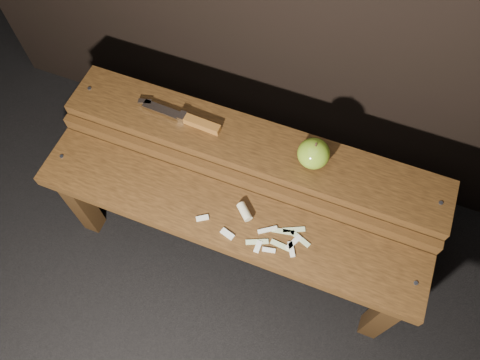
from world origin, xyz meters
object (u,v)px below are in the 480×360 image
(apple, at_px, (314,154))
(knife, at_px, (192,120))
(bench_rear_tier, at_px, (252,158))
(bench_front_tier, at_px, (226,227))

(apple, relative_size, knife, 0.34)
(apple, bearing_deg, knife, -179.75)
(bench_rear_tier, bearing_deg, bench_front_tier, -90.00)
(apple, xyz_separation_m, knife, (-0.38, -0.00, -0.03))
(knife, bearing_deg, bench_front_tier, -48.89)
(bench_rear_tier, bearing_deg, knife, 179.25)
(bench_rear_tier, xyz_separation_m, knife, (-0.20, 0.00, 0.10))
(bench_rear_tier, height_order, apple, apple)
(apple, bearing_deg, bench_rear_tier, -178.65)
(bench_front_tier, xyz_separation_m, knife, (-0.20, 0.23, 0.16))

